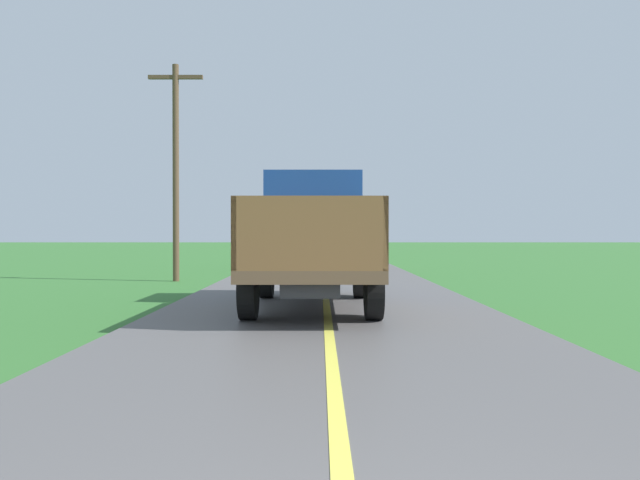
{
  "coord_description": "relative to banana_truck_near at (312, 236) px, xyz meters",
  "views": [
    {
      "loc": [
        -0.13,
        -1.3,
        1.53
      ],
      "look_at": [
        -0.1,
        10.26,
        1.4
      ],
      "focal_mm": 33.14,
      "sensor_mm": 36.0,
      "label": 1
    }
  ],
  "objects": [
    {
      "name": "banana_truck_far",
      "position": [
        0.11,
        14.56,
        -0.0
      ],
      "size": [
        2.38,
        5.81,
        2.8
      ],
      "color": "#2D2D30",
      "rests_on": "road_surface"
    },
    {
      "name": "banana_truck_near",
      "position": [
        0.0,
        0.0,
        0.0
      ],
      "size": [
        2.38,
        5.82,
        2.8
      ],
      "color": "#2D2D30",
      "rests_on": "road_surface"
    },
    {
      "name": "utility_pole_roadside",
      "position": [
        -4.46,
        6.42,
        2.24
      ],
      "size": [
        1.73,
        0.2,
        6.91
      ],
      "color": "brown",
      "rests_on": "ground"
    }
  ]
}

